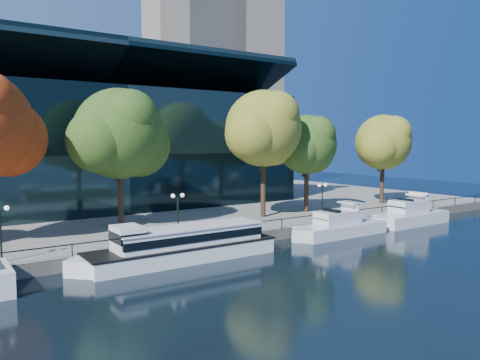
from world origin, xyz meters
TOP-DOWN VIEW (x-y plane):
  - ground at (0.00, 0.00)m, footprint 160.00×160.00m
  - promenade at (0.00, 36.38)m, footprint 90.00×67.08m
  - railing at (0.00, 3.25)m, footprint 88.20×0.08m
  - convention_building at (-4.00, 31.79)m, footprint 50.00×24.57m
  - office_tower at (28.00, 55.00)m, footprint 22.50×22.50m
  - tour_boat at (-7.22, 1.24)m, footprint 17.17×3.83m
  - cruiser_near at (10.45, 1.02)m, footprint 11.59×2.98m
  - cruiser_far at (21.81, 0.93)m, footprint 11.31×3.13m
  - tree_2 at (-7.60, 12.63)m, footprint 11.06×9.07m
  - tree_3 at (8.04, 10.00)m, footprint 10.71×8.78m
  - tree_4 at (14.71, 10.18)m, footprint 8.95×7.34m
  - tree_5 at (28.71, 10.13)m, footprint 9.44×7.74m
  - lamp_0 at (-19.53, 4.50)m, footprint 1.26×0.36m
  - lamp_1 at (-5.67, 4.50)m, footprint 1.26×0.36m
  - lamp_2 at (11.63, 4.50)m, footprint 1.26×0.36m

SIDE VIEW (x-z plane):
  - ground at x=0.00m, z-range 0.00..0.00m
  - promenade at x=0.00m, z-range 0.00..1.00m
  - cruiser_near at x=10.45m, z-range -0.64..2.72m
  - cruiser_far at x=21.81m, z-range -0.67..3.02m
  - tour_boat at x=-7.22m, z-range -0.24..3.01m
  - railing at x=0.00m, z-range 1.44..2.43m
  - lamp_0 at x=-19.53m, z-range 1.97..6.00m
  - lamp_1 at x=-5.67m, z-range 1.97..6.00m
  - lamp_2 at x=11.63m, z-range 1.97..6.00m
  - convention_building at x=-4.00m, z-range -2.21..19.22m
  - tree_4 at x=14.71m, z-range 3.13..14.86m
  - tree_5 at x=28.71m, z-range 3.14..15.32m
  - tree_2 at x=-7.60m, z-range 3.23..16.94m
  - tree_3 at x=8.04m, z-range 3.65..17.90m
  - office_tower at x=28.00m, z-range 0.07..65.97m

